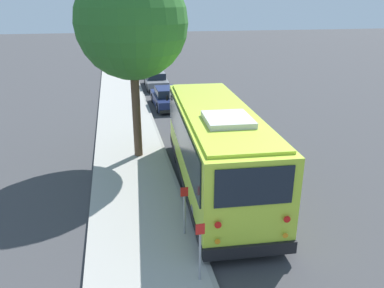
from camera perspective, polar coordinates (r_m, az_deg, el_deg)
The scene contains 12 objects.
ground_plane at distance 13.52m, azimuth 4.63°, elevation -8.25°, with size 160.00×160.00×0.00m, color #3D3D3F.
sidewalk_slab at distance 13.04m, azimuth -8.47°, elevation -9.23°, with size 80.00×3.08×0.15m, color #A3A099.
curb_strip at distance 13.19m, azimuth -1.41°, elevation -8.61°, with size 80.00×0.14×0.15m, color gray.
shuttle_bus at distance 13.51m, azimuth 3.69°, elevation -0.06°, with size 9.29×3.08×3.26m.
parked_sedan_navy at distance 24.99m, azimuth -3.79°, elevation 7.01°, with size 4.30×1.86×1.31m.
parked_sedan_gray at distance 30.94m, azimuth -5.55°, elevation 9.65°, with size 4.64×1.74×1.32m.
parked_sedan_silver at distance 37.00m, azimuth -6.96°, elevation 11.43°, with size 4.63×1.89×1.32m.
parked_sedan_maroon at distance 44.27m, azimuth -7.62°, elevation 12.94°, with size 4.67×1.89×1.33m.
parked_sedan_tan at distance 50.98m, azimuth -8.37°, elevation 13.91°, with size 4.37×1.83×1.32m.
street_tree at distance 15.79m, azimuth -9.29°, elevation 18.89°, with size 4.49×4.49×8.56m.
sign_post_near at distance 9.31m, azimuth 1.23°, elevation -16.07°, with size 0.06×0.22×1.59m.
sign_post_far at distance 10.95m, azimuth -1.15°, elevation -10.05°, with size 0.06×0.22×1.52m.
Camera 1 is at (-11.31, 3.47, 6.55)m, focal length 35.00 mm.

